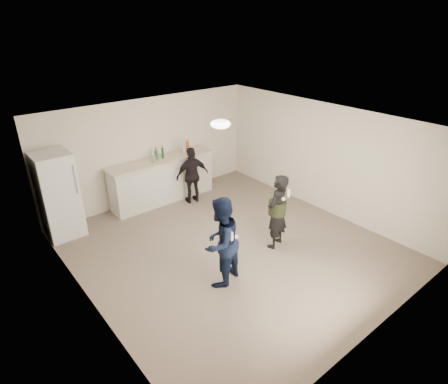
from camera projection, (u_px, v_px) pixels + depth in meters
floor at (230, 247)px, 7.47m from camera, size 6.00×6.00×0.00m
ceiling at (231, 125)px, 6.40m from camera, size 6.00×6.00×0.00m
wall_back at (151, 150)px, 9.04m from camera, size 6.00×0.00×6.00m
wall_front at (380, 267)px, 4.84m from camera, size 6.00×0.00×6.00m
wall_left at (85, 242)px, 5.36m from camera, size 0.00×6.00×6.00m
wall_right at (323, 158)px, 8.51m from camera, size 0.00×6.00×6.00m
counter at (163, 181)px, 9.16m from camera, size 2.60×0.56×1.05m
counter_top at (161, 160)px, 8.93m from camera, size 2.68×0.64×0.04m
fridge at (58, 196)px, 7.55m from camera, size 0.70×0.70×1.80m
fridge_handle at (75, 180)px, 7.28m from camera, size 0.02×0.02×0.60m
ceiling_dome at (220, 124)px, 6.63m from camera, size 0.36×0.36×0.16m
shaker at (154, 159)px, 8.70m from camera, size 0.08×0.08×0.17m
man at (221, 242)px, 6.18m from camera, size 0.93×0.82×1.60m
woman at (277, 212)px, 7.22m from camera, size 0.64×0.52×1.53m
camo_shorts at (277, 208)px, 7.19m from camera, size 0.34×0.34×0.28m
spectator at (192, 175)px, 9.02m from camera, size 0.87×0.50×1.40m
remote_man at (232, 236)px, 5.88m from camera, size 0.04×0.04×0.15m
nunchuk_man at (236, 237)px, 6.00m from camera, size 0.07×0.07×0.07m
remote_woman at (289, 193)px, 6.84m from camera, size 0.04×0.04×0.15m
nunchuk_woman at (283, 199)px, 6.85m from camera, size 0.07×0.07×0.07m
bottle_cluster at (174, 151)px, 9.12m from camera, size 0.98×0.16×0.26m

